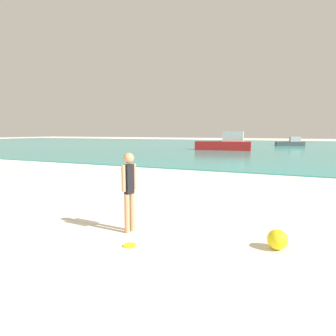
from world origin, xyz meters
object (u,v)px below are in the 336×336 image
object	(u,v)px
person_standing	(129,187)
boat_far	(291,143)
frisbee	(129,245)
boat_near	(225,144)
beach_ball	(277,240)

from	to	relation	value
person_standing	boat_far	distance (m)	41.80
person_standing	frisbee	bearing A→B (deg)	46.18
boat_near	beach_ball	xyz separation A→B (m)	(7.70, -27.62, -0.60)
frisbee	boat_far	xyz separation A→B (m)	(1.18, 42.44, 0.51)
frisbee	person_standing	bearing A→B (deg)	121.42
boat_far	beach_ball	distance (m)	41.49
frisbee	boat_near	size ratio (longest dim) A/B	0.04
frisbee	boat_far	bearing A→B (deg)	88.41
beach_ball	boat_far	bearing A→B (deg)	91.83
person_standing	boat_far	size ratio (longest dim) A/B	0.40
boat_far	beach_ball	bearing A→B (deg)	73.79
boat_near	beach_ball	distance (m)	28.68
boat_far	beach_ball	world-z (taller)	boat_far
boat_near	beach_ball	world-z (taller)	boat_near
person_standing	beach_ball	world-z (taller)	person_standing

